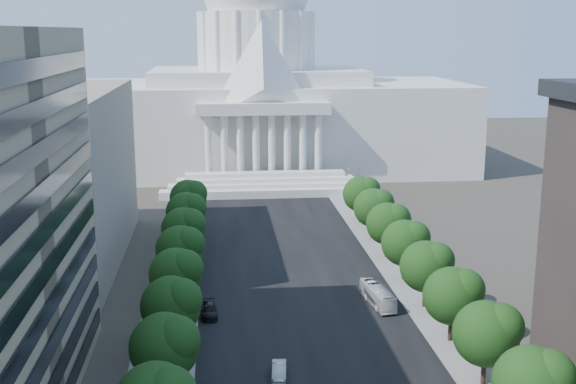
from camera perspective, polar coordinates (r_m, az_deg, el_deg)
name	(u,v)px	position (r m, az deg, el deg)	size (l,w,h in m)	color
road_asphalt	(290,271)	(122.61, 0.16, -6.25)	(30.00, 260.00, 0.01)	black
sidewalk_left	(177,274)	(122.26, -8.79, -6.46)	(8.00, 260.00, 0.02)	gray
sidewalk_right	(400,267)	(125.86, 8.85, -5.90)	(8.00, 260.00, 0.02)	gray
capitol	(257,100)	(211.58, -2.46, 7.26)	(120.00, 56.00, 73.00)	white
office_block_left_far	(6,178)	(132.87, -21.37, 1.05)	(38.00, 52.00, 30.00)	gray
tree_l_d	(167,345)	(80.61, -9.54, -11.86)	(7.79, 7.60, 9.97)	#33261C
tree_l_e	(173,304)	(91.65, -9.06, -8.76)	(7.79, 7.60, 9.97)	#33261C
tree_l_f	(178,273)	(102.91, -8.68, -6.34)	(7.79, 7.60, 9.97)	#33261C
tree_l_g	(182,248)	(114.32, -8.38, -4.40)	(7.79, 7.60, 9.97)	#33261C
tree_l_h	(185,228)	(125.84, -8.14, -2.81)	(7.79, 7.60, 9.97)	#33261C
tree_l_i	(188,211)	(137.44, -7.94, -1.49)	(7.79, 7.60, 9.97)	#33261C
tree_l_j	(190,197)	(149.10, -7.77, -0.37)	(7.79, 7.60, 9.97)	#33261C
tree_r_c	(536,382)	(75.87, 18.97, -14.03)	(7.79, 7.60, 9.97)	#33261C
tree_r_d	(490,332)	(85.85, 15.64, -10.60)	(7.79, 7.60, 9.97)	#33261C
tree_r_e	(455,294)	(96.29, 13.07, -7.87)	(7.79, 7.60, 9.97)	#33261C
tree_r_f	(428,265)	(107.06, 11.03, -5.68)	(7.79, 7.60, 9.97)	#33261C
tree_r_g	(407,242)	(118.07, 9.38, -3.88)	(7.79, 7.60, 9.97)	#33261C
tree_r_h	(389,222)	(129.26, 8.02, -2.39)	(7.79, 7.60, 9.97)	#33261C
tree_r_i	(375,206)	(140.58, 6.88, -1.14)	(7.79, 7.60, 9.97)	#33261C
tree_r_j	(363,193)	(152.00, 5.91, -0.07)	(7.79, 7.60, 9.97)	#33261C
streetlight_c	(466,298)	(97.18, 13.90, -8.12)	(2.61, 0.44, 9.00)	gray
streetlight_d	(414,243)	(119.76, 9.95, -3.98)	(2.61, 0.44, 9.00)	gray
streetlight_e	(380,207)	(143.14, 7.30, -1.16)	(2.61, 0.44, 9.00)	gray
streetlight_f	(356,181)	(167.00, 5.40, 0.86)	(2.61, 0.44, 9.00)	gray
car_silver	(279,371)	(86.87, -0.71, -13.94)	(1.66, 4.77, 1.57)	#A5A8AD
car_dark_b	(209,311)	(104.33, -6.28, -9.30)	(2.30, 5.67, 1.64)	black
city_bus	(378,295)	(108.52, 7.10, -8.11)	(2.37, 10.13, 2.82)	silver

